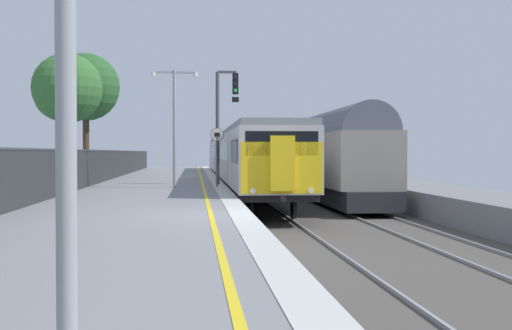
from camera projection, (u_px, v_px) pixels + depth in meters
The scene contains 8 objects.
ground at pixel (332, 239), 16.08m from camera, with size 17.40×110.00×1.21m.
commuter_train_at_platform at pixel (239, 156), 41.52m from camera, with size 2.83×41.29×3.81m.
freight_train_adjacent_track at pixel (290, 153), 46.90m from camera, with size 2.60×45.05×4.49m.
signal_gantry at pixel (223, 114), 30.87m from camera, with size 1.10×0.24×5.39m.
speed_limit_sign at pixel (217, 149), 28.55m from camera, with size 0.59×0.08×2.60m.
platform_lamp_mid at pixel (174, 118), 27.96m from camera, with size 2.00×0.20×5.05m.
background_tree_centre at pixel (65, 90), 35.33m from camera, with size 3.80×3.80×6.92m.
background_tree_right at pixel (87, 89), 40.38m from camera, with size 4.18×4.18×7.67m.
Camera 1 is at (-0.75, -15.79, 1.53)m, focal length 45.75 mm.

